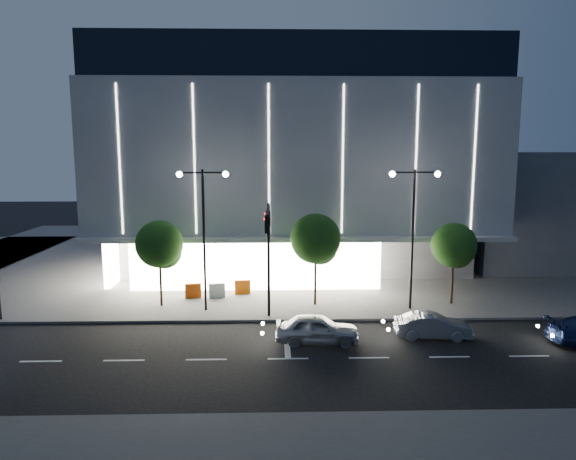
# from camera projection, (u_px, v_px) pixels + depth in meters

# --- Properties ---
(ground) EXTENTS (160.00, 160.00, 0.00)m
(ground) POSITION_uv_depth(u_px,v_px,m) (249.00, 348.00, 26.58)
(ground) COLOR black
(ground) RESTS_ON ground
(sidewalk_museum) EXTENTS (70.00, 40.00, 0.15)m
(sidewalk_museum) POSITION_uv_depth(u_px,v_px,m) (312.00, 254.00, 50.42)
(sidewalk_museum) COLOR #474747
(sidewalk_museum) RESTS_ON ground
(museum) EXTENTS (30.00, 25.80, 18.00)m
(museum) POSITION_uv_depth(u_px,v_px,m) (292.00, 160.00, 47.30)
(museum) COLOR #4C4C51
(museum) RESTS_ON ground
(annex_building) EXTENTS (16.00, 20.00, 10.00)m
(annex_building) POSITION_uv_depth(u_px,v_px,m) (526.00, 204.00, 50.23)
(annex_building) COLOR #4C4C51
(annex_building) RESTS_ON ground
(traffic_mast) EXTENTS (0.33, 5.89, 7.07)m
(traffic_mast) POSITION_uv_depth(u_px,v_px,m) (268.00, 241.00, 29.15)
(traffic_mast) COLOR black
(traffic_mast) RESTS_ON ground
(street_lamp_west) EXTENTS (3.16, 0.36, 9.00)m
(street_lamp_west) POSITION_uv_depth(u_px,v_px,m) (204.00, 219.00, 31.53)
(street_lamp_west) COLOR black
(street_lamp_west) RESTS_ON ground
(street_lamp_east) EXTENTS (3.16, 0.36, 9.00)m
(street_lamp_east) POSITION_uv_depth(u_px,v_px,m) (413.00, 218.00, 31.88)
(street_lamp_east) COLOR black
(street_lamp_east) RESTS_ON ground
(tree_left) EXTENTS (3.02, 3.02, 5.72)m
(tree_left) POSITION_uv_depth(u_px,v_px,m) (160.00, 247.00, 32.75)
(tree_left) COLOR black
(tree_left) RESTS_ON ground
(tree_mid) EXTENTS (3.25, 3.25, 6.15)m
(tree_mid) POSITION_uv_depth(u_px,v_px,m) (316.00, 242.00, 32.97)
(tree_mid) COLOR black
(tree_mid) RESTS_ON ground
(tree_right) EXTENTS (2.91, 2.91, 5.51)m
(tree_right) POSITION_uv_depth(u_px,v_px,m) (454.00, 248.00, 33.28)
(tree_right) COLOR black
(tree_right) RESTS_ON ground
(car_lead) EXTENTS (4.56, 2.08, 1.52)m
(car_lead) POSITION_uv_depth(u_px,v_px,m) (317.00, 329.00, 27.17)
(car_lead) COLOR #A6A9AE
(car_lead) RESTS_ON ground
(car_second) EXTENTS (4.18, 1.72, 1.35)m
(car_second) POSITION_uv_depth(u_px,v_px,m) (433.00, 326.00, 27.89)
(car_second) COLOR #AEB0B6
(car_second) RESTS_ON ground
(barrier_a) EXTENTS (1.13, 0.42, 1.00)m
(barrier_a) POSITION_uv_depth(u_px,v_px,m) (193.00, 291.00, 35.03)
(barrier_a) COLOR #DA490C
(barrier_a) RESTS_ON sidewalk_museum
(barrier_b) EXTENTS (1.13, 0.45, 1.00)m
(barrier_b) POSITION_uv_depth(u_px,v_px,m) (217.00, 291.00, 35.07)
(barrier_b) COLOR silver
(barrier_b) RESTS_ON sidewalk_museum
(barrier_c) EXTENTS (1.12, 0.41, 1.00)m
(barrier_c) POSITION_uv_depth(u_px,v_px,m) (243.00, 287.00, 35.96)
(barrier_c) COLOR #DD5B0C
(barrier_c) RESTS_ON sidewalk_museum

